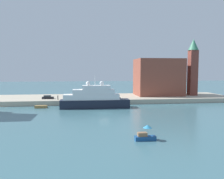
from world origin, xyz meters
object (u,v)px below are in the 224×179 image
work_barge (41,107)px  parked_car (48,97)px  mooring_bollard (120,98)px  harbor_building (158,77)px  bell_tower (193,65)px  person_figure (58,98)px  small_motorboat (145,135)px  large_yacht (94,99)px

work_barge → parked_car: size_ratio=0.91×
work_barge → mooring_bollard: mooring_bollard is taller
harbor_building → bell_tower: bearing=-8.4°
harbor_building → person_figure: (-41.91, -11.01, -7.05)m
small_motorboat → mooring_bollard: (2.40, 43.30, 1.18)m
small_motorboat → bell_tower: size_ratio=0.16×
bell_tower → mooring_bollard: bell_tower is taller
harbor_building → bell_tower: (14.71, -2.17, 5.41)m
large_yacht → bell_tower: bearing=22.1°
parked_car → bell_tower: bearing=5.2°
harbor_building → mooring_bollard: size_ratio=24.84×
small_motorboat → work_barge: (-25.30, 38.25, -0.56)m
work_barge → mooring_bollard: bearing=10.3°
work_barge → bell_tower: (61.39, 15.91, 14.66)m
small_motorboat → harbor_building: (21.38, 56.33, 8.68)m
large_yacht → mooring_bollard: 12.14m
parked_car → person_figure: bearing=-39.2°
work_barge → person_figure: 8.81m
small_motorboat → harbor_building: bearing=69.2°
large_yacht → bell_tower: 48.65m
bell_tower → parked_car: 62.30m
mooring_bollard → bell_tower: bearing=17.9°
work_barge → bell_tower: bell_tower is taller
person_figure → mooring_bollard: size_ratio=2.32×
bell_tower → person_figure: (-56.62, -8.84, -12.46)m
mooring_bollard → large_yacht: bearing=-145.6°
large_yacht → work_barge: bearing=174.2°
parked_car → person_figure: 5.32m
large_yacht → small_motorboat: (7.60, -36.46, -2.07)m
work_barge → small_motorboat: bearing=-56.5°
large_yacht → harbor_building: bearing=34.4°
large_yacht → person_figure: bearing=145.6°
large_yacht → work_barge: 17.99m
harbor_building → bell_tower: size_ratio=0.80×
harbor_building → work_barge: bearing=-158.8°
person_figure → harbor_building: bearing=14.7°
harbor_building → parked_car: harbor_building is taller
large_yacht → mooring_bollard: large_yacht is taller
large_yacht → bell_tower: (43.69, 17.70, 12.03)m
large_yacht → mooring_bollard: (9.99, 6.84, -0.89)m
work_barge → person_figure: (4.77, 7.07, 2.19)m
work_barge → large_yacht: bearing=-5.8°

